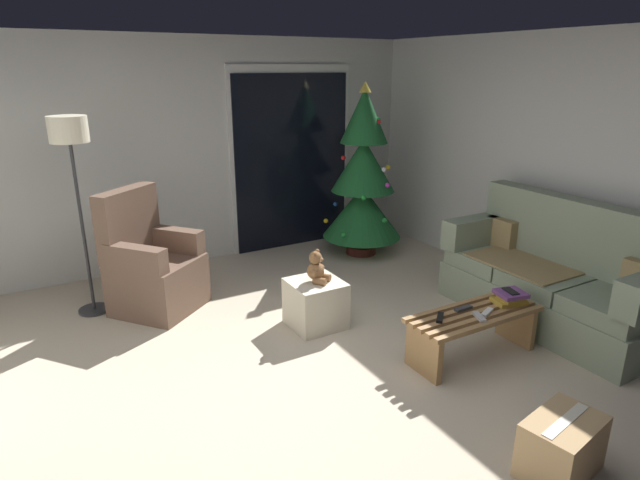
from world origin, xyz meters
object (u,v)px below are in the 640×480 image
(remote_graphite, at_px, (463,308))
(cell_phone, at_px, (511,291))
(remote_black, at_px, (440,318))
(book_stack, at_px, (510,298))
(teddy_bear_chestnut, at_px, (317,269))
(ottoman, at_px, (316,304))
(remote_white, at_px, (487,312))
(couch, at_px, (553,279))
(christmas_tree, at_px, (363,181))
(cardboard_box_taped_mid_floor, at_px, (561,446))
(armchair, at_px, (152,268))
(remote_silver, at_px, (479,317))
(floor_lamp, at_px, (71,149))
(coffee_table, at_px, (473,327))

(remote_graphite, height_order, cell_phone, cell_phone)
(remote_black, xyz_separation_m, cell_phone, (0.65, -0.08, 0.10))
(book_stack, distance_m, teddy_bear_chestnut, 1.58)
(remote_graphite, distance_m, ottoman, 1.26)
(remote_black, xyz_separation_m, remote_white, (0.37, -0.11, 0.00))
(couch, relative_size, ottoman, 4.41)
(christmas_tree, bearing_deg, cardboard_box_taped_mid_floor, -106.99)
(armchair, distance_m, teddy_bear_chestnut, 1.57)
(armchair, height_order, ottoman, armchair)
(book_stack, distance_m, armchair, 3.14)
(teddy_bear_chestnut, height_order, cardboard_box_taped_mid_floor, teddy_bear_chestnut)
(christmas_tree, height_order, ottoman, christmas_tree)
(book_stack, bearing_deg, remote_graphite, 165.62)
(remote_silver, relative_size, floor_lamp, 0.09)
(armchair, bearing_deg, coffee_table, -47.71)
(book_stack, height_order, teddy_bear_chestnut, teddy_bear_chestnut)
(couch, distance_m, coffee_table, 1.08)
(armchair, xyz_separation_m, teddy_bear_chestnut, (1.14, -1.07, 0.13))
(remote_graphite, bearing_deg, coffee_table, 34.64)
(remote_black, relative_size, remote_white, 1.00)
(christmas_tree, xyz_separation_m, armchair, (-2.55, -0.31, -0.49))
(cell_phone, bearing_deg, christmas_tree, 98.85)
(couch, height_order, remote_silver, couch)
(coffee_table, height_order, remote_white, remote_white)
(book_stack, bearing_deg, cell_phone, -154.68)
(floor_lamp, bearing_deg, remote_black, -47.12)
(christmas_tree, xyz_separation_m, floor_lamp, (-3.06, -0.10, 0.61))
(coffee_table, relative_size, remote_silver, 7.05)
(remote_white, bearing_deg, coffee_table, 18.19)
(floor_lamp, relative_size, cardboard_box_taped_mid_floor, 3.46)
(remote_silver, distance_m, remote_graphite, 0.16)
(remote_white, relative_size, book_stack, 0.56)
(book_stack, bearing_deg, ottoman, 136.20)
(remote_white, xyz_separation_m, teddy_bear_chestnut, (-0.85, 1.13, 0.14))
(remote_black, distance_m, floor_lamp, 3.33)
(coffee_table, height_order, floor_lamp, floor_lamp)
(remote_white, height_order, armchair, armchair)
(remote_graphite, xyz_separation_m, christmas_tree, (0.66, 2.37, 0.50))
(remote_black, distance_m, remote_white, 0.39)
(remote_silver, xyz_separation_m, teddy_bear_chestnut, (-0.74, 1.15, 0.14))
(armchair, bearing_deg, floor_lamp, 157.34)
(remote_white, distance_m, cardboard_box_taped_mid_floor, 1.24)
(remote_silver, bearing_deg, christmas_tree, 96.75)
(coffee_table, relative_size, remote_black, 7.05)
(remote_white, bearing_deg, teddy_bear_chestnut, 14.72)
(remote_silver, bearing_deg, remote_graphite, 111.49)
(couch, relative_size, coffee_table, 1.77)
(cell_phone, bearing_deg, remote_silver, -156.17)
(coffee_table, relative_size, teddy_bear_chestnut, 3.86)
(christmas_tree, relative_size, cardboard_box_taped_mid_floor, 3.92)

